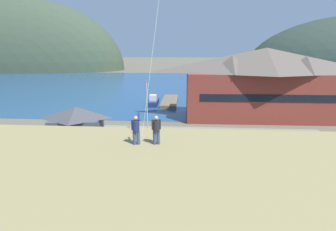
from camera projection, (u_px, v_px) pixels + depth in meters
ground_plane at (174, 172)px, 25.77m from camera, size 600.00×600.00×0.00m
parking_lot_pad at (176, 152)px, 30.59m from camera, size 40.00×20.00×0.10m
bay_water at (184, 86)px, 83.76m from camera, size 360.00×84.00×0.03m
far_hill_west_ridge at (29, 69)px, 144.64m from camera, size 103.48×49.45×71.26m
harbor_lodge at (264, 82)px, 43.95m from camera, size 26.84×10.04×11.56m
storage_shed_near_lot at (77, 125)px, 32.69m from camera, size 6.74×5.16×4.73m
wharf_dock at (170, 101)px, 57.91m from camera, size 3.20×12.72×0.70m
moored_boat_wharfside at (153, 101)px, 55.80m from camera, size 1.97×6.02×2.16m
parked_car_mid_row_far at (140, 138)px, 32.22m from camera, size 4.25×2.15×1.82m
parked_car_back_row_left at (271, 162)px, 25.42m from camera, size 4.23×2.12×1.82m
parked_car_front_row_red at (217, 139)px, 32.00m from camera, size 4.32×2.29×1.82m
parked_car_front_row_end at (92, 158)px, 26.47m from camera, size 4.23×2.10×1.82m
parked_car_back_row_right at (33, 156)px, 26.85m from camera, size 4.25×2.15×1.82m
parked_car_corner_spot at (142, 155)px, 27.09m from camera, size 4.22×2.09×1.82m
parked_car_lone_by_shed at (208, 157)px, 26.58m from camera, size 4.33×2.31×1.82m
parking_light_pole at (147, 105)px, 35.19m from camera, size 0.24×0.78×7.31m
person_kite_flyer at (136, 129)px, 15.76m from camera, size 0.52×0.70×1.86m
person_companion at (156, 129)px, 15.79m from camera, size 0.53×0.40×1.74m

